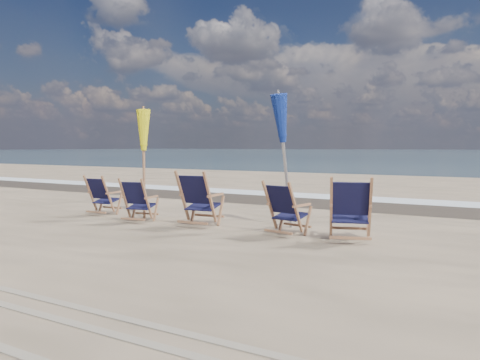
{
  "coord_description": "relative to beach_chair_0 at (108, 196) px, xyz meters",
  "views": [
    {
      "loc": [
        4.21,
        -5.16,
        1.51
      ],
      "look_at": [
        0.0,
        2.2,
        0.9
      ],
      "focal_mm": 35.0,
      "sensor_mm": 36.0,
      "label": 1
    }
  ],
  "objects": [
    {
      "name": "umbrella_blue",
      "position": [
        3.97,
        0.46,
        1.46
      ],
      "size": [
        0.3,
        0.3,
        2.45
      ],
      "color": "#A5A5AD",
      "rests_on": "ground"
    },
    {
      "name": "wet_sand_strip",
      "position": [
        3.24,
        4.67,
        -0.44
      ],
      "size": [
        200.0,
        2.6,
        0.0
      ],
      "primitive_type": "cube",
      "color": "#42362A",
      "rests_on": "ground"
    },
    {
      "name": "beach_chair_1",
      "position": [
        1.36,
        -0.32,
        0.0
      ],
      "size": [
        0.68,
        0.74,
        0.89
      ],
      "primitive_type": null,
      "rotation": [
        0.0,
        0.0,
        3.32
      ],
      "color": "black",
      "rests_on": "ground"
    },
    {
      "name": "beach_chair_0",
      "position": [
        0.0,
        0.0,
        0.0
      ],
      "size": [
        0.62,
        0.69,
        0.89
      ],
      "primitive_type": null,
      "rotation": [
        0.0,
        0.0,
        3.23
      ],
      "color": "black",
      "rests_on": "ground"
    },
    {
      "name": "surf_foam",
      "position": [
        3.24,
        6.17,
        -0.44
      ],
      "size": [
        200.0,
        1.4,
        0.01
      ],
      "primitive_type": "cube",
      "color": "silver",
      "rests_on": "ground"
    },
    {
      "name": "beach_chair_3",
      "position": [
        4.47,
        -0.25,
        0.03
      ],
      "size": [
        0.72,
        0.78,
        0.94
      ],
      "primitive_type": null,
      "rotation": [
        0.0,
        0.0,
        2.95
      ],
      "color": "black",
      "rests_on": "ground"
    },
    {
      "name": "beach_chair_2",
      "position": [
        2.74,
        -0.17,
        0.09
      ],
      "size": [
        0.74,
        0.82,
        1.07
      ],
      "primitive_type": null,
      "rotation": [
        0.0,
        0.0,
        3.22
      ],
      "color": "black",
      "rests_on": "ground"
    },
    {
      "name": "umbrella_yellow",
      "position": [
        0.85,
        0.2,
        1.28
      ],
      "size": [
        0.3,
        0.3,
        2.26
      ],
      "color": "#9F6A47",
      "rests_on": "ground"
    },
    {
      "name": "beach_chair_4",
      "position": [
        5.65,
        -0.09,
        0.08
      ],
      "size": [
        0.88,
        0.94,
        1.06
      ],
      "primitive_type": null,
      "rotation": [
        0.0,
        0.0,
        3.46
      ],
      "color": "black",
      "rests_on": "ground"
    }
  ]
}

